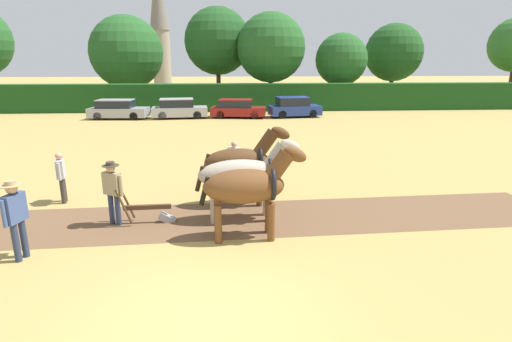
# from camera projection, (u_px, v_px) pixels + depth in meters

# --- Properties ---
(ground_plane) EXTENTS (240.00, 240.00, 0.00)m
(ground_plane) POSITION_uv_depth(u_px,v_px,m) (206.00, 318.00, 6.80)
(ground_plane) COLOR #A88E4C
(plowed_furrow_strip) EXTENTS (25.89, 3.73, 0.01)m
(plowed_furrow_strip) POSITION_uv_depth(u_px,v_px,m) (97.00, 225.00, 10.71)
(plowed_furrow_strip) COLOR brown
(plowed_furrow_strip) RESTS_ON ground
(hedgerow) EXTENTS (70.99, 1.95, 2.39)m
(hedgerow) POSITION_uv_depth(u_px,v_px,m) (223.00, 97.00, 35.68)
(hedgerow) COLOR #194719
(hedgerow) RESTS_ON ground
(tree_left) EXTENTS (7.20, 7.20, 8.77)m
(tree_left) POSITION_uv_depth(u_px,v_px,m) (127.00, 52.00, 39.74)
(tree_left) COLOR brown
(tree_left) RESTS_ON ground
(tree_center_left) EXTENTS (6.63, 6.63, 9.58)m
(tree_center_left) POSITION_uv_depth(u_px,v_px,m) (218.00, 41.00, 39.99)
(tree_center_left) COLOR #4C3823
(tree_center_left) RESTS_ON ground
(tree_center) EXTENTS (6.56, 6.56, 8.85)m
(tree_center) POSITION_uv_depth(u_px,v_px,m) (271.00, 48.00, 38.12)
(tree_center) COLOR #4C3823
(tree_center) RESTS_ON ground
(tree_center_right) EXTENTS (5.01, 5.01, 6.98)m
(tree_center_right) POSITION_uv_depth(u_px,v_px,m) (341.00, 60.00, 38.73)
(tree_center_right) COLOR brown
(tree_center_right) RESTS_ON ground
(tree_right) EXTENTS (5.85, 5.85, 8.12)m
(tree_right) POSITION_uv_depth(u_px,v_px,m) (394.00, 53.00, 41.33)
(tree_right) COLOR #423323
(tree_right) RESTS_ON ground
(church_spire) EXTENTS (3.11, 3.11, 20.17)m
(church_spire) POSITION_uv_depth(u_px,v_px,m) (159.00, 20.00, 62.28)
(church_spire) COLOR gray
(church_spire) RESTS_ON ground
(draft_horse_lead_left) EXTENTS (2.67, 0.96, 2.36)m
(draft_horse_lead_left) POSITION_uv_depth(u_px,v_px,m) (249.00, 186.00, 9.60)
(draft_horse_lead_left) COLOR brown
(draft_horse_lead_left) RESTS_ON ground
(draft_horse_lead_right) EXTENTS (2.94, 0.94, 2.30)m
(draft_horse_lead_right) POSITION_uv_depth(u_px,v_px,m) (245.00, 174.00, 10.79)
(draft_horse_lead_right) COLOR #B2A38E
(draft_horse_lead_right) RESTS_ON ground
(draft_horse_trail_left) EXTENTS (2.73, 0.93, 2.45)m
(draft_horse_trail_left) POSITION_uv_depth(u_px,v_px,m) (241.00, 162.00, 11.95)
(draft_horse_trail_left) COLOR #513319
(draft_horse_trail_left) RESTS_ON ground
(plow) EXTENTS (1.52, 0.48, 1.13)m
(plow) POSITION_uv_depth(u_px,v_px,m) (152.00, 212.00, 10.78)
(plow) COLOR #4C331E
(plow) RESTS_ON ground
(farmer_at_plow) EXTENTS (0.60, 0.44, 1.73)m
(farmer_at_plow) POSITION_uv_depth(u_px,v_px,m) (113.00, 188.00, 10.48)
(farmer_at_plow) COLOR #28334C
(farmer_at_plow) RESTS_ON ground
(farmer_beside_team) EXTENTS (0.54, 0.44, 1.59)m
(farmer_beside_team) POSITION_uv_depth(u_px,v_px,m) (234.00, 160.00, 13.92)
(farmer_beside_team) COLOR #4C4C4C
(farmer_beside_team) RESTS_ON ground
(farmer_onlooker_left) EXTENTS (0.46, 0.68, 1.81)m
(farmer_onlooker_left) POSITION_uv_depth(u_px,v_px,m) (15.00, 213.00, 8.57)
(farmer_onlooker_left) COLOR #28334C
(farmer_onlooker_left) RESTS_ON ground
(farmer_onlooker_right) EXTENTS (0.29, 0.63, 1.58)m
(farmer_onlooker_right) POSITION_uv_depth(u_px,v_px,m) (61.00, 174.00, 12.20)
(farmer_onlooker_right) COLOR #38332D
(farmer_onlooker_right) RESTS_ON ground
(parked_car_far_left) EXTENTS (4.48, 2.08, 1.48)m
(parked_car_far_left) POSITION_uv_depth(u_px,v_px,m) (118.00, 110.00, 30.60)
(parked_car_far_left) COLOR #9E9EA8
(parked_car_far_left) RESTS_ON ground
(parked_car_left) EXTENTS (4.36, 2.23, 1.52)m
(parked_car_left) POSITION_uv_depth(u_px,v_px,m) (179.00, 109.00, 30.95)
(parked_car_left) COLOR #A8A8B2
(parked_car_left) RESTS_ON ground
(parked_car_center_left) EXTENTS (4.44, 2.41, 1.43)m
(parked_car_center_left) POSITION_uv_depth(u_px,v_px,m) (238.00, 109.00, 31.32)
(parked_car_center_left) COLOR maroon
(parked_car_center_left) RESTS_ON ground
(parked_car_center) EXTENTS (4.21, 2.32, 1.59)m
(parked_car_center) POSITION_uv_depth(u_px,v_px,m) (294.00, 107.00, 31.60)
(parked_car_center) COLOR navy
(parked_car_center) RESTS_ON ground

